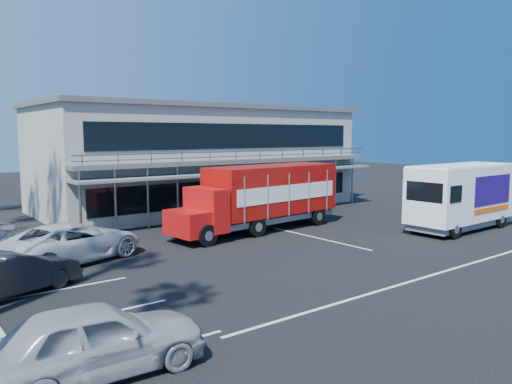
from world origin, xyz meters
TOP-DOWN VIEW (x-y plane):
  - ground at (0.00, 0.00)m, footprint 120.00×120.00m
  - building at (3.00, 14.94)m, footprint 22.40×12.00m
  - red_truck at (1.10, 4.93)m, footprint 10.82×3.52m
  - white_van at (9.99, -1.70)m, footprint 7.51×2.69m
  - parked_car_a at (-12.30, -6.00)m, footprint 4.97×2.26m
  - parked_car_b at (-12.50, 1.20)m, footprint 4.68×2.94m
  - parked_car_c at (-9.50, 4.40)m, footprint 6.60×4.59m

SIDE VIEW (x-z plane):
  - ground at x=0.00m, z-range 0.00..0.00m
  - parked_car_b at x=-12.50m, z-range 0.00..1.46m
  - parked_car_a at x=-12.30m, z-range 0.00..1.65m
  - parked_car_c at x=-9.50m, z-range 0.00..1.67m
  - white_van at x=9.99m, z-range 0.11..3.76m
  - red_truck at x=1.10m, z-range 0.18..3.76m
  - building at x=3.00m, z-range 0.01..7.31m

